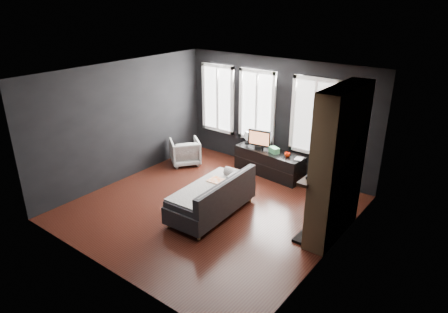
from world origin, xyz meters
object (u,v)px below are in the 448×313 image
Objects in this scene: armchair at (185,150)px; book at (296,154)px; media_console at (269,163)px; monitor at (260,138)px; mug at (287,154)px; sofa at (211,195)px; mantel_vase at (335,155)px.

armchair is 3.04× the size of book.
media_console is at bearing 176.61° from book.
monitor reaches higher than mug.
armchair is 2.64m from mug.
mantel_vase is (1.90, 1.22, 0.91)m from sofa.
mug is at bearing 146.25° from mantel_vase.
mantel_vase is at bearing -34.58° from monitor.
mantel_vase reaches higher than mug.
sofa is 2.27m from media_console.
book is 1.74m from mantel_vase.
book is (2.72, 0.70, 0.36)m from armchair.
armchair is 4.13m from mantel_vase.
book is (0.62, 2.22, 0.30)m from sofa.
mantel_vase is (4.00, -0.31, 0.96)m from armchair.
media_console is 0.81m from book.
sofa is 2.70× the size of armchair.
sofa is 8.19× the size of book.
sofa is 2.33m from book.
mantel_vase reaches higher than sofa.
armchair is at bearing -166.60° from monitor.
sofa reaches higher than armchair.
media_console is at bearing -9.48° from monitor.
mug is 0.68× the size of mantel_vase.
armchair is at bearing 175.61° from mantel_vase.
media_console is at bearing 172.34° from mug.
book is at bearing 71.74° from sofa.
book is at bearing -12.05° from monitor.
monitor is at bearing 96.56° from sofa.
armchair is 2.16m from media_console.
armchair reaches higher than media_console.
sofa is 15.18× the size of mug.
monitor is 1.00m from book.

